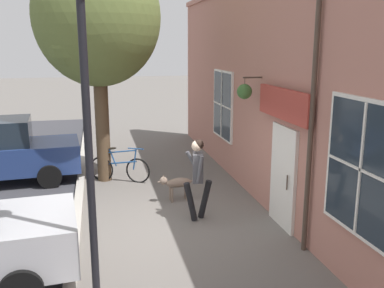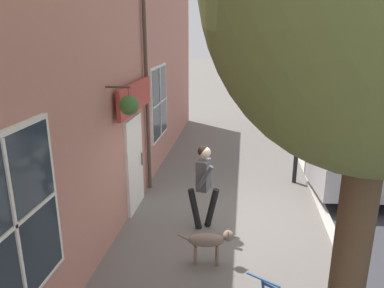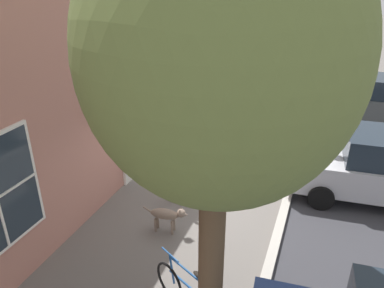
{
  "view_description": "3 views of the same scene",
  "coord_description": "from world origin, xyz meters",
  "px_view_note": "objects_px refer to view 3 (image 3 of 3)",
  "views": [
    {
      "loc": [
        1.45,
        8.19,
        3.65
      ],
      "look_at": [
        -0.7,
        -1.48,
        1.37
      ],
      "focal_mm": 40.0,
      "sensor_mm": 36.0,
      "label": 1
    },
    {
      "loc": [
        0.17,
        -7.07,
        3.92
      ],
      "look_at": [
        -1.08,
        1.92,
        1.12
      ],
      "focal_mm": 35.0,
      "sensor_mm": 36.0,
      "label": 2
    },
    {
      "loc": [
        2.57,
        -7.46,
        5.29
      ],
      "look_at": [
        -0.51,
        0.62,
        1.19
      ],
      "focal_mm": 35.0,
      "sensor_mm": 36.0,
      "label": 3
    }
  ],
  "objects_px": {
    "street_tree_by_curb": "(223,66)",
    "street_lamp": "(293,64)",
    "dog_on_leash": "(167,215)",
    "pedestrian_walking": "(178,162)",
    "parked_car_mid_block": "(383,167)",
    "parked_car_far_end": "(383,101)"
  },
  "relations": [
    {
      "from": "street_tree_by_curb",
      "to": "street_lamp",
      "type": "relative_size",
      "value": 1.35
    },
    {
      "from": "pedestrian_walking",
      "to": "parked_car_mid_block",
      "type": "bearing_deg",
      "value": 21.99
    },
    {
      "from": "dog_on_leash",
      "to": "parked_car_mid_block",
      "type": "relative_size",
      "value": 0.23
    },
    {
      "from": "street_tree_by_curb",
      "to": "parked_car_mid_block",
      "type": "height_order",
      "value": "street_tree_by_curb"
    },
    {
      "from": "dog_on_leash",
      "to": "parked_car_far_end",
      "type": "height_order",
      "value": "parked_car_far_end"
    },
    {
      "from": "dog_on_leash",
      "to": "street_lamp",
      "type": "bearing_deg",
      "value": 63.93
    },
    {
      "from": "pedestrian_walking",
      "to": "parked_car_mid_block",
      "type": "distance_m",
      "value": 5.0
    },
    {
      "from": "dog_on_leash",
      "to": "street_tree_by_curb",
      "type": "xyz_separation_m",
      "value": [
        1.71,
        -2.0,
        3.85
      ]
    },
    {
      "from": "pedestrian_walking",
      "to": "parked_car_far_end",
      "type": "height_order",
      "value": "pedestrian_walking"
    },
    {
      "from": "pedestrian_walking",
      "to": "street_lamp",
      "type": "height_order",
      "value": "street_lamp"
    },
    {
      "from": "street_lamp",
      "to": "parked_car_mid_block",
      "type": "bearing_deg",
      "value": -17.73
    },
    {
      "from": "pedestrian_walking",
      "to": "street_tree_by_curb",
      "type": "relative_size",
      "value": 0.28
    },
    {
      "from": "pedestrian_walking",
      "to": "parked_car_far_end",
      "type": "bearing_deg",
      "value": 55.82
    },
    {
      "from": "pedestrian_walking",
      "to": "street_tree_by_curb",
      "type": "distance_m",
      "value": 4.95
    },
    {
      "from": "street_lamp",
      "to": "parked_car_far_end",
      "type": "bearing_deg",
      "value": 58.65
    },
    {
      "from": "pedestrian_walking",
      "to": "parked_car_far_end",
      "type": "distance_m",
      "value": 8.91
    },
    {
      "from": "dog_on_leash",
      "to": "parked_car_far_end",
      "type": "relative_size",
      "value": 0.23
    },
    {
      "from": "dog_on_leash",
      "to": "parked_car_mid_block",
      "type": "height_order",
      "value": "parked_car_mid_block"
    },
    {
      "from": "street_tree_by_curb",
      "to": "street_lamp",
      "type": "xyz_separation_m",
      "value": [
        0.18,
        5.88,
        -1.27
      ]
    },
    {
      "from": "pedestrian_walking",
      "to": "street_tree_by_curb",
      "type": "height_order",
      "value": "street_tree_by_curb"
    },
    {
      "from": "parked_car_far_end",
      "to": "dog_on_leash",
      "type": "bearing_deg",
      "value": -119.03
    },
    {
      "from": "street_tree_by_curb",
      "to": "dog_on_leash",
      "type": "bearing_deg",
      "value": 130.54
    }
  ]
}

